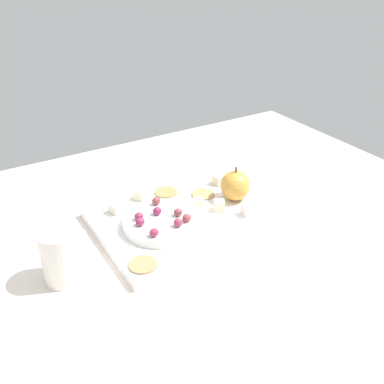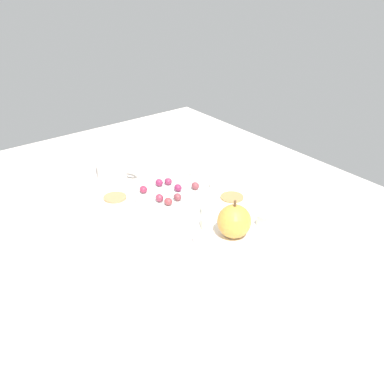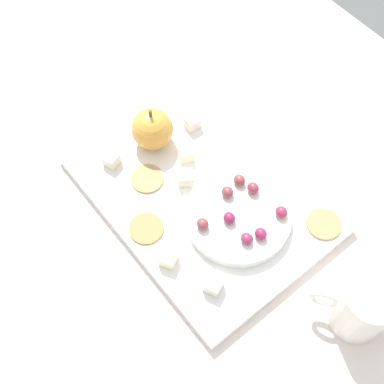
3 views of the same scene
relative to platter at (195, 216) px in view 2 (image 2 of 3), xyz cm
name	(u,v)px [view 2 (image 2 of 3)]	position (x,y,z in cm)	size (l,w,h in cm)	color
table	(187,227)	(-1.18, -1.05, -3.04)	(125.09, 93.95, 4.18)	silver
platter	(195,216)	(0.00, 0.00, 0.00)	(38.44, 28.15, 1.89)	white
serving_dish	(170,198)	(-7.10, -1.49, 1.86)	(15.70, 15.70, 1.84)	white
apple_whole	(234,221)	(12.05, 0.33, 4.29)	(6.68, 6.68, 6.68)	gold
apple_stem	(235,203)	(12.05, 0.33, 8.23)	(0.50, 0.50, 1.20)	brown
cheese_cube_0	(201,239)	(10.43, -6.47, 2.07)	(2.24, 2.24, 2.24)	#F8E0D0
cheese_cube_1	(190,176)	(-13.01, 8.65, 2.07)	(2.24, 2.24, 2.24)	#EDE1C5
cheese_cube_2	(207,223)	(6.34, -1.88, 2.07)	(2.24, 2.24, 2.24)	#F8ECC3
cheese_cube_3	(207,211)	(2.87, 1.01, 2.07)	(2.24, 2.24, 2.24)	#F3E8C2
cheese_cube_4	(216,183)	(-6.01, 11.11, 2.07)	(2.24, 2.24, 2.24)	#F8F3C2
cheese_cube_5	(264,220)	(12.74, 7.95, 2.07)	(2.24, 2.24, 2.24)	beige
cracker_0	(235,216)	(6.89, 5.36, 1.15)	(5.19, 5.19, 0.40)	tan
cracker_1	(232,197)	(0.12, 10.54, 1.15)	(5.19, 5.19, 0.40)	#AC854F
cracker_2	(115,197)	(-15.80, -10.39, 1.15)	(5.19, 5.19, 0.40)	tan
grape_0	(178,188)	(-7.09, 0.81, 3.61)	(1.86, 1.67, 1.66)	#88264F
grape_1	(158,183)	(-11.77, -1.30, 3.62)	(1.86, 1.67, 1.68)	#8F2851
grape_2	(159,198)	(-5.59, -5.16, 3.66)	(1.86, 1.67, 1.76)	#94344B
grape_3	(143,190)	(-11.09, -5.71, 3.61)	(1.86, 1.67, 1.66)	#9A2C49
grape_4	(168,181)	(-11.08, 0.98, 3.57)	(1.86, 1.67, 1.58)	#8E2D52
grape_5	(177,197)	(-3.69, -1.78, 3.59)	(1.86, 1.67, 1.61)	brown
grape_6	(195,186)	(-5.45, 4.40, 3.65)	(1.86, 1.67, 1.73)	#8C3E46
grape_7	(168,202)	(-3.24, -4.51, 3.61)	(1.86, 1.67, 1.65)	#953D43
cup	(112,161)	(-27.98, -4.14, 4.04)	(9.58, 7.73, 9.97)	white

